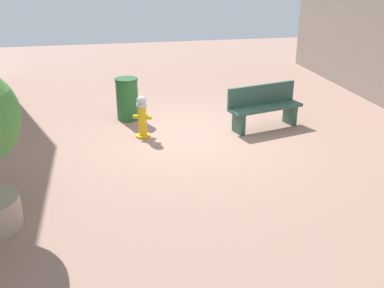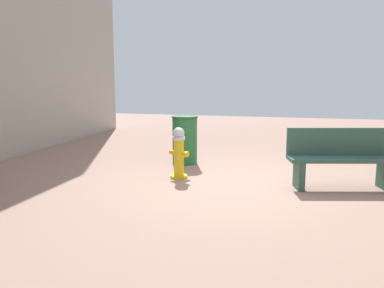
# 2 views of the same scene
# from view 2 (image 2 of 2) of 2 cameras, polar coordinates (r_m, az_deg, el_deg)

# --- Properties ---
(ground_plane) EXTENTS (23.40, 23.40, 0.00)m
(ground_plane) POSITION_cam_2_polar(r_m,az_deg,el_deg) (6.81, 6.07, -5.59)
(ground_plane) COLOR #9E7A6B
(fire_hydrant) EXTENTS (0.39, 0.37, 0.89)m
(fire_hydrant) POSITION_cam_2_polar(r_m,az_deg,el_deg) (7.09, -1.84, -1.24)
(fire_hydrant) COLOR gold
(fire_hydrant) RESTS_ON ground_plane
(bench_near) EXTENTS (1.75, 0.84, 0.95)m
(bench_near) POSITION_cam_2_polar(r_m,az_deg,el_deg) (6.88, 20.16, -1.73)
(bench_near) COLOR #33594C
(bench_near) RESTS_ON ground_plane
(trash_bin) EXTENTS (0.53, 0.53, 0.98)m
(trash_bin) POSITION_cam_2_polar(r_m,az_deg,el_deg) (8.28, -1.02, 0.60)
(trash_bin) COLOR #266633
(trash_bin) RESTS_ON ground_plane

